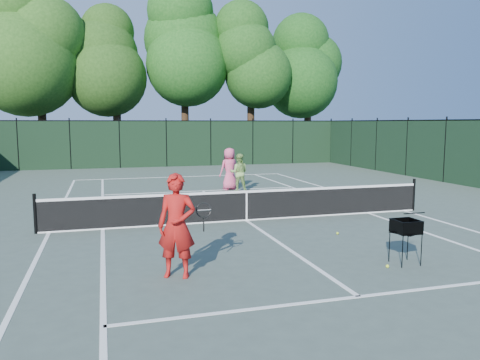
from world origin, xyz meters
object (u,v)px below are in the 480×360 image
object	(u,v)px
player_pink	(229,169)
player_green	(239,173)
ball_hopper	(406,227)
loose_ball_near_cart	(387,266)
loose_ball_midcourt	(337,233)
coach	(177,226)

from	to	relation	value
player_pink	player_green	bearing A→B (deg)	97.26
ball_hopper	loose_ball_near_cart	size ratio (longest dim) A/B	13.66
player_pink	player_green	xyz separation A→B (m)	(0.25, -0.62, -0.11)
player_green	loose_ball_near_cart	xyz separation A→B (m)	(-0.08, -10.98, -0.77)
ball_hopper	loose_ball_midcourt	distance (m)	2.79
loose_ball_near_cart	loose_ball_midcourt	world-z (taller)	same
player_pink	player_green	size ratio (longest dim) A/B	1.13
coach	player_pink	size ratio (longest dim) A/B	1.08
coach	player_green	bearing A→B (deg)	89.46
player_pink	loose_ball_near_cart	xyz separation A→B (m)	(0.17, -11.59, -0.88)
ball_hopper	loose_ball_near_cart	xyz separation A→B (m)	(-0.50, -0.14, -0.74)
ball_hopper	loose_ball_midcourt	bearing A→B (deg)	68.57
loose_ball_near_cart	loose_ball_midcourt	distance (m)	2.85
player_green	ball_hopper	bearing A→B (deg)	111.37
player_pink	ball_hopper	xyz separation A→B (m)	(0.67, -11.45, -0.13)
player_green	loose_ball_midcourt	bearing A→B (deg)	111.34
player_green	loose_ball_midcourt	size ratio (longest dim) A/B	23.62
player_green	ball_hopper	xyz separation A→B (m)	(0.42, -10.84, -0.02)
loose_ball_near_cart	player_green	bearing A→B (deg)	89.58
coach	ball_hopper	xyz separation A→B (m)	(4.63, -0.51, -0.21)
coach	ball_hopper	distance (m)	4.66
loose_ball_near_cart	loose_ball_midcourt	bearing A→B (deg)	82.10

